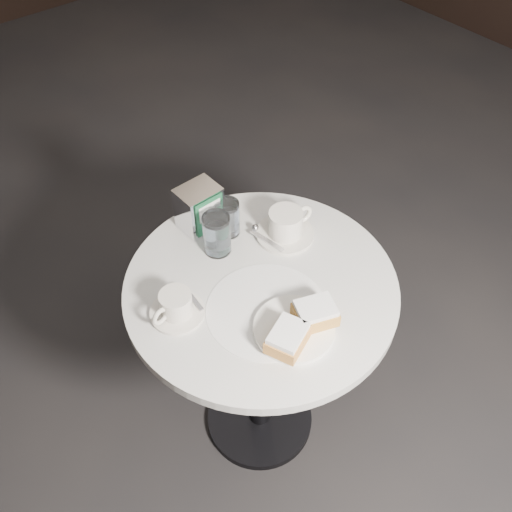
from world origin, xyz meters
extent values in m
plane|color=black|center=(0.00, 0.00, 0.00)|extent=(7.00, 7.00, 0.00)
cylinder|color=black|center=(0.00, 0.00, 0.01)|extent=(0.36, 0.36, 0.03)
cylinder|color=black|center=(0.00, 0.00, 0.36)|extent=(0.07, 0.07, 0.70)
cylinder|color=white|center=(0.00, 0.00, 0.73)|extent=(0.70, 0.70, 0.03)
cylinder|color=white|center=(-0.04, -0.08, 0.75)|extent=(0.34, 0.34, 0.00)
cylinder|color=white|center=(-0.03, -0.16, 0.75)|extent=(0.21, 0.21, 0.01)
cube|color=gold|center=(-0.08, -0.19, 0.78)|extent=(0.12, 0.11, 0.04)
cube|color=white|center=(-0.08, -0.19, 0.80)|extent=(0.11, 0.10, 0.01)
cube|color=gold|center=(0.02, -0.18, 0.78)|extent=(0.12, 0.11, 0.04)
cube|color=white|center=(0.02, -0.18, 0.80)|extent=(0.11, 0.10, 0.01)
cylinder|color=silver|center=(-0.22, 0.06, 0.75)|extent=(0.16, 0.16, 0.01)
cylinder|color=silver|center=(-0.22, 0.06, 0.78)|extent=(0.09, 0.09, 0.06)
cylinder|color=#9A6F54|center=(-0.22, 0.06, 0.81)|extent=(0.08, 0.08, 0.00)
torus|color=silver|center=(-0.27, 0.05, 0.78)|extent=(0.05, 0.02, 0.05)
cube|color=#B8B8BD|center=(-0.17, 0.06, 0.76)|extent=(0.02, 0.09, 0.00)
sphere|color=silver|center=(-0.17, 0.11, 0.76)|extent=(0.02, 0.02, 0.02)
cylinder|color=silver|center=(0.16, 0.09, 0.75)|extent=(0.17, 0.17, 0.01)
cylinder|color=silver|center=(0.16, 0.09, 0.79)|extent=(0.10, 0.10, 0.07)
cylinder|color=#8C694C|center=(0.16, 0.09, 0.82)|extent=(0.09, 0.09, 0.00)
torus|color=white|center=(0.22, 0.08, 0.79)|extent=(0.06, 0.02, 0.06)
cube|color=silver|center=(0.10, 0.10, 0.76)|extent=(0.03, 0.11, 0.00)
sphere|color=#AEAFB3|center=(0.11, 0.15, 0.76)|extent=(0.02, 0.02, 0.02)
cylinder|color=white|center=(-0.01, 0.16, 0.80)|extent=(0.08, 0.08, 0.12)
cylinder|color=white|center=(-0.01, 0.16, 0.80)|extent=(0.07, 0.07, 0.10)
cylinder|color=silver|center=(0.05, 0.20, 0.80)|extent=(0.07, 0.07, 0.10)
cylinder|color=white|center=(0.05, 0.20, 0.79)|extent=(0.07, 0.07, 0.09)
cube|color=silver|center=(0.01, 0.27, 0.81)|extent=(0.11, 0.09, 0.13)
cube|color=#195935|center=(0.01, 0.22, 0.81)|extent=(0.09, 0.01, 0.11)
cube|color=white|center=(0.01, 0.22, 0.83)|extent=(0.07, 0.00, 0.05)
camera|label=1|loc=(-0.60, -0.71, 1.86)|focal=40.00mm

